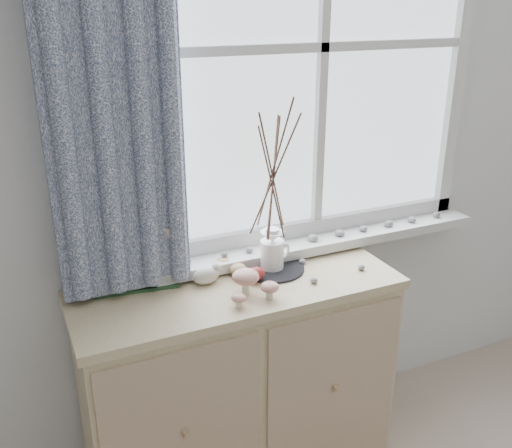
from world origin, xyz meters
name	(u,v)px	position (x,y,z in m)	size (l,w,h in m)	color
sideboard	(240,383)	(-0.15, 1.75, 0.43)	(1.20, 0.45, 0.85)	beige
botanical_book	(135,260)	(-0.49, 1.86, 0.97)	(0.35, 0.13, 0.25)	#1F4123
toadstool_cluster	(250,282)	(-0.14, 1.67, 0.90)	(0.18, 0.15, 0.09)	silver
wooden_eggs	(238,269)	(-0.12, 1.82, 0.88)	(0.14, 0.18, 0.08)	tan
songbird_figurine	(206,275)	(-0.25, 1.82, 0.89)	(0.14, 0.06, 0.07)	silver
crocheted_doily	(272,268)	(0.02, 1.82, 0.85)	(0.25, 0.25, 0.01)	black
twig_pitcher	(273,172)	(0.02, 1.82, 1.24)	(0.31, 0.31, 0.68)	white
sideboard_pebbles	(326,270)	(0.20, 1.71, 0.86)	(0.25, 0.19, 0.02)	gray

